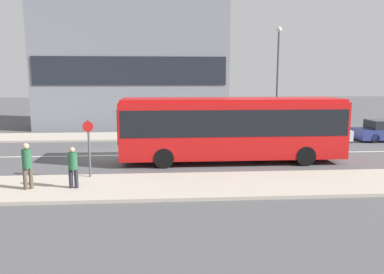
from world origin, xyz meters
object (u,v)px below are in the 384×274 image
parked_car_0 (316,132)px  bus_stop_sign (89,144)px  pedestrian_near_stop (27,163)px  street_lamp (278,71)px  city_bus (232,126)px  pedestrian_down_pavement (73,165)px

parked_car_0 → bus_stop_sign: bus_stop_sign is taller
pedestrian_near_stop → bus_stop_sign: (1.96, 1.61, 0.43)m
parked_car_0 → street_lamp: street_lamp is taller
pedestrian_near_stop → street_lamp: street_lamp is taller
city_bus → bus_stop_sign: (-6.51, -2.94, -0.31)m
pedestrian_near_stop → city_bus: bearing=-0.2°
pedestrian_down_pavement → street_lamp: street_lamp is taller
street_lamp → parked_car_0: bearing=-38.5°
bus_stop_sign → street_lamp: 15.19m
pedestrian_near_stop → pedestrian_down_pavement: (1.66, 0.02, -0.11)m
parked_car_0 → bus_stop_sign: bearing=-147.6°
city_bus → pedestrian_near_stop: city_bus is taller
city_bus → pedestrian_near_stop: bearing=-148.7°
bus_stop_sign → street_lamp: bearing=42.7°
parked_car_0 → pedestrian_down_pavement: (-13.44, -9.92, 0.37)m
street_lamp → bus_stop_sign: bearing=-137.3°
pedestrian_near_stop → street_lamp: bearing=13.8°
pedestrian_near_stop → pedestrian_down_pavement: 1.66m
bus_stop_sign → street_lamp: size_ratio=0.32×
city_bus → parked_car_0: bearing=42.1°
pedestrian_near_stop → bus_stop_sign: size_ratio=0.72×
bus_stop_sign → pedestrian_near_stop: bearing=-140.6°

